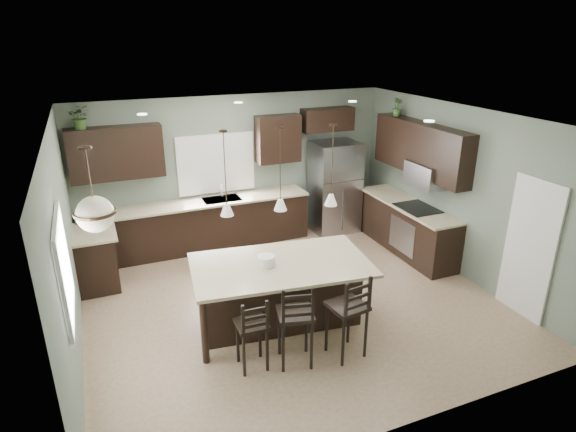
# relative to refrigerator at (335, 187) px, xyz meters

# --- Properties ---
(ground) EXTENTS (6.00, 6.00, 0.00)m
(ground) POSITION_rel_refrigerator_xyz_m (-1.92, -2.30, -0.93)
(ground) COLOR #9E8466
(ground) RESTS_ON ground
(pantry_door) EXTENTS (0.04, 0.82, 2.04)m
(pantry_door) POSITION_rel_refrigerator_xyz_m (1.06, -3.85, 0.09)
(pantry_door) COLOR white
(pantry_door) RESTS_ON ground
(window_back) EXTENTS (1.35, 0.02, 1.00)m
(window_back) POSITION_rel_refrigerator_xyz_m (-2.32, 0.44, 0.62)
(window_back) COLOR white
(window_back) RESTS_ON room_shell
(window_left) EXTENTS (0.02, 1.10, 1.00)m
(window_left) POSITION_rel_refrigerator_xyz_m (-4.90, -3.10, 0.62)
(window_left) COLOR white
(window_left) RESTS_ON room_shell
(left_return_cabs) EXTENTS (0.60, 0.90, 0.90)m
(left_return_cabs) POSITION_rel_refrigerator_xyz_m (-4.62, -0.60, -0.48)
(left_return_cabs) COLOR black
(left_return_cabs) RESTS_ON ground
(left_return_countertop) EXTENTS (0.66, 0.96, 0.04)m
(left_return_countertop) POSITION_rel_refrigerator_xyz_m (-4.60, -0.60, -0.01)
(left_return_countertop) COLOR beige
(left_return_countertop) RESTS_ON left_return_cabs
(back_lower_cabs) EXTENTS (4.20, 0.60, 0.90)m
(back_lower_cabs) POSITION_rel_refrigerator_xyz_m (-2.77, 0.15, -0.48)
(back_lower_cabs) COLOR black
(back_lower_cabs) RESTS_ON ground
(back_countertop) EXTENTS (4.20, 0.66, 0.04)m
(back_countertop) POSITION_rel_refrigerator_xyz_m (-2.77, 0.13, -0.01)
(back_countertop) COLOR beige
(back_countertop) RESTS_ON back_lower_cabs
(sink_inset) EXTENTS (0.70, 0.45, 0.01)m
(sink_inset) POSITION_rel_refrigerator_xyz_m (-2.32, 0.13, 0.01)
(sink_inset) COLOR gray
(sink_inset) RESTS_ON back_countertop
(faucet) EXTENTS (0.02, 0.02, 0.28)m
(faucet) POSITION_rel_refrigerator_xyz_m (-2.32, 0.10, 0.16)
(faucet) COLOR silver
(faucet) RESTS_ON back_countertop
(back_upper_left) EXTENTS (1.55, 0.34, 0.90)m
(back_upper_left) POSITION_rel_refrigerator_xyz_m (-4.07, 0.28, 1.02)
(back_upper_left) COLOR black
(back_upper_left) RESTS_ON room_shell
(back_upper_right) EXTENTS (0.85, 0.34, 0.90)m
(back_upper_right) POSITION_rel_refrigerator_xyz_m (-1.12, 0.28, 1.02)
(back_upper_right) COLOR black
(back_upper_right) RESTS_ON room_shell
(fridge_header) EXTENTS (1.05, 0.34, 0.45)m
(fridge_header) POSITION_rel_refrigerator_xyz_m (-0.07, 0.28, 1.32)
(fridge_header) COLOR black
(fridge_header) RESTS_ON room_shell
(right_lower_cabs) EXTENTS (0.60, 2.35, 0.90)m
(right_lower_cabs) POSITION_rel_refrigerator_xyz_m (0.78, -1.42, -0.48)
(right_lower_cabs) COLOR black
(right_lower_cabs) RESTS_ON ground
(right_countertop) EXTENTS (0.66, 2.35, 0.04)m
(right_countertop) POSITION_rel_refrigerator_xyz_m (0.76, -1.42, -0.01)
(right_countertop) COLOR beige
(right_countertop) RESTS_ON right_lower_cabs
(cooktop) EXTENTS (0.58, 0.75, 0.02)m
(cooktop) POSITION_rel_refrigerator_xyz_m (0.76, -1.70, 0.02)
(cooktop) COLOR black
(cooktop) RESTS_ON right_countertop
(wall_oven_front) EXTENTS (0.01, 0.72, 0.60)m
(wall_oven_front) POSITION_rel_refrigerator_xyz_m (0.48, -1.70, -0.48)
(wall_oven_front) COLOR gray
(wall_oven_front) RESTS_ON right_lower_cabs
(right_upper_cabs) EXTENTS (0.34, 2.35, 0.90)m
(right_upper_cabs) POSITION_rel_refrigerator_xyz_m (0.91, -1.42, 1.02)
(right_upper_cabs) COLOR black
(right_upper_cabs) RESTS_ON room_shell
(microwave) EXTENTS (0.40, 0.75, 0.40)m
(microwave) POSITION_rel_refrigerator_xyz_m (0.86, -1.70, 0.62)
(microwave) COLOR gray
(microwave) RESTS_ON right_upper_cabs
(refrigerator) EXTENTS (0.90, 0.74, 1.85)m
(refrigerator) POSITION_rel_refrigerator_xyz_m (0.00, 0.00, 0.00)
(refrigerator) COLOR #9B9BA4
(refrigerator) RESTS_ON ground
(kitchen_island) EXTENTS (2.56, 1.65, 0.92)m
(kitchen_island) POSITION_rel_refrigerator_xyz_m (-2.28, -2.74, -0.46)
(kitchen_island) COLOR black
(kitchen_island) RESTS_ON ground
(serving_dish) EXTENTS (0.24, 0.24, 0.14)m
(serving_dish) POSITION_rel_refrigerator_xyz_m (-2.47, -2.72, 0.07)
(serving_dish) COLOR white
(serving_dish) RESTS_ON kitchen_island
(bar_stool_left) EXTENTS (0.38, 0.38, 1.00)m
(bar_stool_left) POSITION_rel_refrigerator_xyz_m (-2.97, -3.52, -0.43)
(bar_stool_left) COLOR black
(bar_stool_left) RESTS_ON ground
(bar_stool_center) EXTENTS (0.52, 0.52, 1.15)m
(bar_stool_center) POSITION_rel_refrigerator_xyz_m (-2.45, -3.64, -0.35)
(bar_stool_center) COLOR black
(bar_stool_center) RESTS_ON ground
(bar_stool_right) EXTENTS (0.49, 0.49, 1.17)m
(bar_stool_right) POSITION_rel_refrigerator_xyz_m (-1.79, -3.74, -0.34)
(bar_stool_right) COLOR black
(bar_stool_right) RESTS_ON ground
(pendant_left) EXTENTS (0.17, 0.17, 1.10)m
(pendant_left) POSITION_rel_refrigerator_xyz_m (-2.97, -2.66, 1.32)
(pendant_left) COLOR white
(pendant_left) RESTS_ON room_shell
(pendant_center) EXTENTS (0.17, 0.17, 1.10)m
(pendant_center) POSITION_rel_refrigerator_xyz_m (-2.28, -2.74, 1.32)
(pendant_center) COLOR white
(pendant_center) RESTS_ON room_shell
(pendant_right) EXTENTS (0.17, 0.17, 1.10)m
(pendant_right) POSITION_rel_refrigerator_xyz_m (-1.58, -2.83, 1.32)
(pendant_right) COLOR white
(pendant_right) RESTS_ON room_shell
(chandelier) EXTENTS (0.44, 0.44, 0.95)m
(chandelier) POSITION_rel_refrigerator_xyz_m (-4.51, -2.96, 1.40)
(chandelier) COLOR #F9EFCC
(chandelier) RESTS_ON room_shell
(plant_back_left) EXTENTS (0.38, 0.34, 0.39)m
(plant_back_left) POSITION_rel_refrigerator_xyz_m (-4.54, 0.25, 1.67)
(plant_back_left) COLOR #365826
(plant_back_left) RESTS_ON back_upper_left
(plant_right_wall) EXTENTS (0.20, 0.20, 0.33)m
(plant_right_wall) POSITION_rel_refrigerator_xyz_m (0.88, -0.68, 1.64)
(plant_right_wall) COLOR #305324
(plant_right_wall) RESTS_ON right_upper_cabs
(room_shell) EXTENTS (6.00, 6.00, 6.00)m
(room_shell) POSITION_rel_refrigerator_xyz_m (-1.92, -2.30, 0.77)
(room_shell) COLOR slate
(room_shell) RESTS_ON ground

